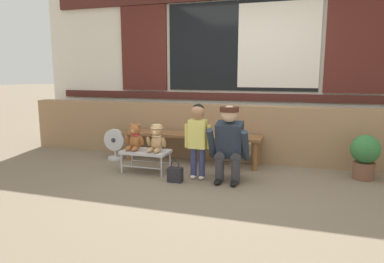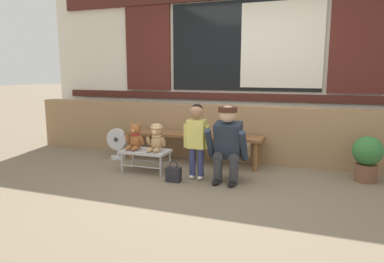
{
  "view_description": "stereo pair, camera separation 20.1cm",
  "coord_description": "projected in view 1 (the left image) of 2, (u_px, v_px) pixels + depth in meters",
  "views": [
    {
      "loc": [
        0.98,
        -3.78,
        1.34
      ],
      "look_at": [
        -0.43,
        0.64,
        0.55
      ],
      "focal_mm": 32.44,
      "sensor_mm": 36.0,
      "label": 1
    },
    {
      "loc": [
        1.17,
        -3.71,
        1.34
      ],
      "look_at": [
        -0.43,
        0.64,
        0.55
      ],
      "focal_mm": 32.44,
      "sensor_mm": 36.0,
      "label": 2
    }
  ],
  "objects": [
    {
      "name": "potted_plant",
      "position": [
        365.0,
        154.0,
        4.36
      ],
      "size": [
        0.36,
        0.36,
        0.57
      ],
      "color": "brown",
      "rests_on": "ground"
    },
    {
      "name": "adult_crouching",
      "position": [
        230.0,
        143.0,
        4.26
      ],
      "size": [
        0.5,
        0.49,
        0.95
      ],
      "color": "#333338",
      "rests_on": "ground"
    },
    {
      "name": "shop_facade",
      "position": [
        242.0,
        43.0,
        5.58
      ],
      "size": [
        7.24,
        0.26,
        3.62
      ],
      "color": "silver",
      "rests_on": "ground"
    },
    {
      "name": "small_display_bench",
      "position": [
        146.0,
        153.0,
        4.69
      ],
      "size": [
        0.64,
        0.36,
        0.3
      ],
      "color": "#BCBCC1",
      "rests_on": "ground"
    },
    {
      "name": "teddy_bear_plain",
      "position": [
        135.0,
        138.0,
        4.7
      ],
      "size": [
        0.28,
        0.26,
        0.36
      ],
      "color": "#93562D",
      "rests_on": "small_display_bench"
    },
    {
      "name": "brick_low_wall",
      "position": [
        234.0,
        133.0,
        5.33
      ],
      "size": [
        7.09,
        0.25,
        0.85
      ],
      "primitive_type": "cube",
      "color": "#997551",
      "rests_on": "ground"
    },
    {
      "name": "teddy_bear_with_hat",
      "position": [
        156.0,
        139.0,
        4.61
      ],
      "size": [
        0.28,
        0.27,
        0.36
      ],
      "color": "tan",
      "rests_on": "small_display_bench"
    },
    {
      "name": "ground_plane",
      "position": [
        210.0,
        188.0,
        4.07
      ],
      "size": [
        60.0,
        60.0,
        0.0
      ],
      "primitive_type": "plane",
      "color": "#756651"
    },
    {
      "name": "wooden_bench_long",
      "position": [
        191.0,
        138.0,
        5.17
      ],
      "size": [
        2.1,
        0.4,
        0.44
      ],
      "color": "brown",
      "rests_on": "ground"
    },
    {
      "name": "child_standing",
      "position": [
        198.0,
        133.0,
        4.34
      ],
      "size": [
        0.35,
        0.18,
        0.96
      ],
      "color": "navy",
      "rests_on": "ground"
    },
    {
      "name": "floor_fan",
      "position": [
        115.0,
        144.0,
        5.39
      ],
      "size": [
        0.34,
        0.24,
        0.48
      ],
      "color": "silver",
      "rests_on": "ground"
    },
    {
      "name": "handbag_on_ground",
      "position": [
        175.0,
        174.0,
        4.29
      ],
      "size": [
        0.18,
        0.11,
        0.27
      ],
      "color": "#232328",
      "rests_on": "ground"
    }
  ]
}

